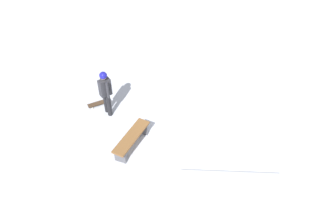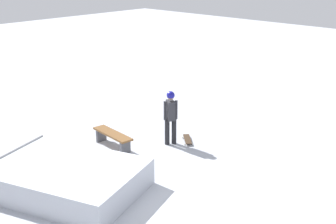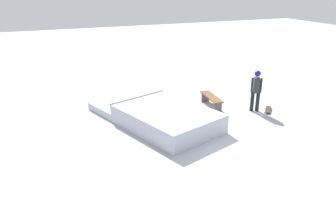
% 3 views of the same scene
% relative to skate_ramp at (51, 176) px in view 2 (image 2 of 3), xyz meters
% --- Properties ---
extents(ground_plane, '(60.00, 60.00, 0.00)m').
position_rel_skate_ramp_xyz_m(ground_plane, '(-1.40, -0.82, -0.32)').
color(ground_plane, '#B2B7C1').
extents(skate_ramp, '(5.95, 4.19, 0.74)m').
position_rel_skate_ramp_xyz_m(skate_ramp, '(0.00, 0.00, 0.00)').
color(skate_ramp, silver).
rests_on(skate_ramp, ground).
extents(skater, '(0.44, 0.39, 1.73)m').
position_rel_skate_ramp_xyz_m(skater, '(-0.28, -4.14, 0.69)').
color(skater, black).
rests_on(skater, ground).
extents(skateboard, '(0.73, 0.69, 0.09)m').
position_rel_skate_ramp_xyz_m(skateboard, '(-0.53, -4.66, -0.24)').
color(skateboard, '#3F2D1E').
rests_on(skateboard, ground).
extents(park_bench, '(1.63, 0.56, 0.48)m').
position_rel_skate_ramp_xyz_m(park_bench, '(0.83, -2.72, 0.04)').
color(park_bench, brown).
rests_on(park_bench, ground).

